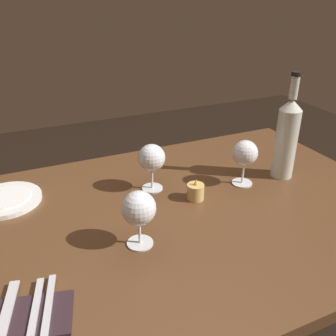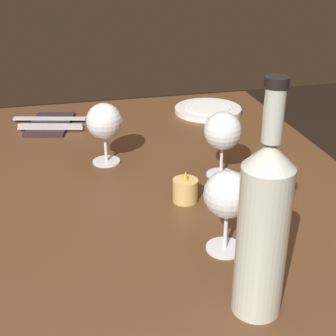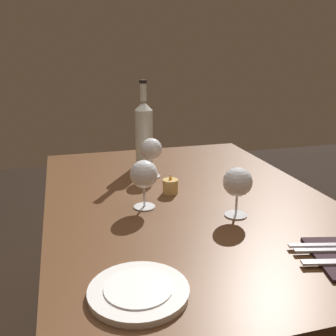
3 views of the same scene
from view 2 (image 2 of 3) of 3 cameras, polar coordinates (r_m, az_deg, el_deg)
dining_table at (r=1.12m, az=-0.99°, el=-6.64°), size 1.30×0.90×0.74m
wine_glass_left at (r=0.83m, az=6.83°, el=-3.25°), size 0.08×0.08×0.15m
wine_glass_right at (r=1.10m, az=6.29°, el=4.06°), size 0.08×0.08×0.15m
wine_glass_centre at (r=1.17m, az=-7.30°, el=5.18°), size 0.08×0.08×0.15m
wine_bottle at (r=0.69m, az=10.80°, el=-6.68°), size 0.07×0.07×0.35m
votive_candle at (r=1.02m, az=1.98°, el=-2.63°), size 0.05×0.05×0.07m
dinner_plate at (r=1.54m, az=4.60°, el=6.67°), size 0.20×0.20×0.02m
folded_napkin at (r=1.47m, az=-13.33°, el=4.91°), size 0.21×0.15×0.01m
fork_inner at (r=1.44m, az=-13.33°, el=4.81°), size 0.06×0.18×0.00m
fork_outer at (r=1.42m, az=-13.30°, el=4.47°), size 0.06×0.18×0.00m
table_knife at (r=1.50m, az=-13.38°, el=5.53°), size 0.07×0.21×0.00m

